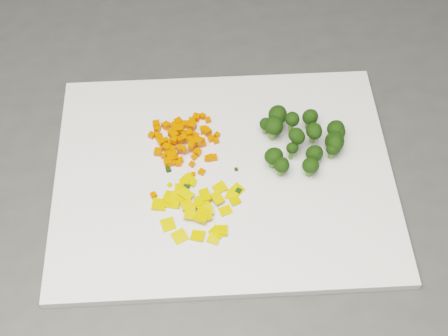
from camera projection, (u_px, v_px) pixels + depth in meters
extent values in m
cube|color=#40403E|center=(200.00, 315.00, 1.15)|extent=(1.12, 0.79, 0.90)
cube|color=white|center=(224.00, 175.00, 0.78)|extent=(0.46, 0.38, 0.01)
cube|color=#EA4A02|center=(214.00, 158.00, 0.78)|extent=(0.01, 0.01, 0.01)
cube|color=#EA4A02|center=(208.00, 120.00, 0.82)|extent=(0.01, 0.01, 0.01)
cube|color=#EA4A02|center=(186.00, 134.00, 0.80)|extent=(0.01, 0.01, 0.01)
cube|color=#EA4A02|center=(210.00, 158.00, 0.78)|extent=(0.01, 0.01, 0.01)
cube|color=#EA4A02|center=(180.00, 129.00, 0.80)|extent=(0.01, 0.01, 0.01)
cube|color=#EA4A02|center=(186.00, 124.00, 0.81)|extent=(0.01, 0.01, 0.01)
cube|color=#EA4A02|center=(191.00, 136.00, 0.80)|extent=(0.01, 0.01, 0.01)
cube|color=#EA4A02|center=(207.00, 159.00, 0.78)|extent=(0.01, 0.01, 0.01)
cube|color=#EA4A02|center=(164.00, 156.00, 0.78)|extent=(0.01, 0.01, 0.01)
cube|color=#EA4A02|center=(203.00, 116.00, 0.82)|extent=(0.01, 0.01, 0.01)
cube|color=#EA4A02|center=(174.00, 154.00, 0.78)|extent=(0.01, 0.01, 0.01)
cube|color=#EA4A02|center=(157.00, 153.00, 0.79)|extent=(0.01, 0.01, 0.01)
cube|color=#EA4A02|center=(190.00, 140.00, 0.79)|extent=(0.01, 0.01, 0.01)
cube|color=#EA4A02|center=(179.00, 122.00, 0.81)|extent=(0.01, 0.01, 0.01)
cube|color=#EA4A02|center=(184.00, 133.00, 0.80)|extent=(0.01, 0.01, 0.01)
cube|color=#EA4A02|center=(167.00, 148.00, 0.79)|extent=(0.01, 0.01, 0.01)
cube|color=#EA4A02|center=(194.00, 125.00, 0.81)|extent=(0.01, 0.01, 0.01)
cube|color=#EA4A02|center=(202.00, 143.00, 0.79)|extent=(0.01, 0.01, 0.01)
cube|color=#EA4A02|center=(181.00, 160.00, 0.78)|extent=(0.01, 0.01, 0.01)
cube|color=#EA4A02|center=(197.00, 152.00, 0.79)|extent=(0.01, 0.01, 0.01)
cube|color=#EA4A02|center=(152.00, 135.00, 0.80)|extent=(0.01, 0.01, 0.01)
cube|color=#EA4A02|center=(217.00, 135.00, 0.80)|extent=(0.01, 0.01, 0.01)
cube|color=#EA4A02|center=(184.00, 138.00, 0.79)|extent=(0.01, 0.01, 0.01)
cube|color=#EA4A02|center=(160.00, 137.00, 0.80)|extent=(0.01, 0.01, 0.01)
cube|color=#EA4A02|center=(171.00, 159.00, 0.78)|extent=(0.01, 0.01, 0.01)
cube|color=#EA4A02|center=(175.00, 158.00, 0.78)|extent=(0.01, 0.01, 0.01)
cube|color=#EA4A02|center=(176.00, 124.00, 0.81)|extent=(0.01, 0.01, 0.01)
cube|color=#EA4A02|center=(192.00, 143.00, 0.79)|extent=(0.01, 0.01, 0.01)
cube|color=#EA4A02|center=(175.00, 130.00, 0.80)|extent=(0.01, 0.01, 0.01)
cube|color=#EA4A02|center=(195.00, 136.00, 0.80)|extent=(0.01, 0.01, 0.01)
cube|color=#EA4A02|center=(192.00, 164.00, 0.78)|extent=(0.01, 0.01, 0.01)
cube|color=#EA4A02|center=(211.00, 139.00, 0.80)|extent=(0.01, 0.01, 0.01)
cube|color=#EA4A02|center=(183.00, 125.00, 0.81)|extent=(0.01, 0.01, 0.01)
cube|color=#EA4A02|center=(158.00, 152.00, 0.79)|extent=(0.01, 0.01, 0.01)
cube|color=#EA4A02|center=(175.00, 157.00, 0.78)|extent=(0.01, 0.01, 0.01)
cube|color=#EA4A02|center=(172.00, 149.00, 0.79)|extent=(0.01, 0.01, 0.01)
cube|color=#EA4A02|center=(181.00, 140.00, 0.79)|extent=(0.01, 0.01, 0.01)
cube|color=#EA4A02|center=(173.00, 163.00, 0.78)|extent=(0.01, 0.01, 0.01)
cube|color=#EA4A02|center=(198.00, 141.00, 0.79)|extent=(0.01, 0.01, 0.01)
cube|color=#EA4A02|center=(192.00, 121.00, 0.81)|extent=(0.01, 0.01, 0.01)
cube|color=#EA4A02|center=(173.00, 156.00, 0.78)|extent=(0.01, 0.01, 0.01)
cube|color=#EA4A02|center=(174.00, 126.00, 0.81)|extent=(0.01, 0.01, 0.01)
cube|color=#EA4A02|center=(174.00, 140.00, 0.79)|extent=(0.01, 0.01, 0.01)
cube|color=#EA4A02|center=(184.00, 149.00, 0.78)|extent=(0.01, 0.01, 0.01)
cube|color=#EA4A02|center=(193.00, 142.00, 0.79)|extent=(0.01, 0.01, 0.01)
cube|color=#EA4A02|center=(160.00, 139.00, 0.80)|extent=(0.01, 0.01, 0.01)
cube|color=#EA4A02|center=(192.00, 126.00, 0.80)|extent=(0.01, 0.01, 0.01)
cube|color=#EA4A02|center=(178.00, 128.00, 0.80)|extent=(0.01, 0.01, 0.01)
cube|color=#EA4A02|center=(174.00, 135.00, 0.79)|extent=(0.01, 0.01, 0.01)
cube|color=#EA4A02|center=(204.00, 130.00, 0.81)|extent=(0.01, 0.01, 0.01)
cube|color=#EA4A02|center=(189.00, 133.00, 0.79)|extent=(0.01, 0.01, 0.01)
cube|color=#EA4A02|center=(197.00, 139.00, 0.79)|extent=(0.01, 0.01, 0.01)
cube|color=#EA4A02|center=(168.00, 154.00, 0.79)|extent=(0.01, 0.01, 0.01)
cube|color=#EA4A02|center=(162.00, 142.00, 0.79)|extent=(0.01, 0.01, 0.01)
cube|color=#EA4A02|center=(197.00, 152.00, 0.79)|extent=(0.01, 0.01, 0.01)
cube|color=#EA4A02|center=(166.00, 126.00, 0.81)|extent=(0.01, 0.01, 0.01)
cube|color=#EA4A02|center=(169.00, 125.00, 0.81)|extent=(0.01, 0.01, 0.01)
cube|color=#EA4A02|center=(170.00, 132.00, 0.79)|extent=(0.01, 0.01, 0.01)
cube|color=#EA4A02|center=(195.00, 137.00, 0.80)|extent=(0.01, 0.01, 0.01)
cube|color=#EA4A02|center=(180.00, 148.00, 0.78)|extent=(0.01, 0.01, 0.01)
cube|color=#EA4A02|center=(170.00, 151.00, 0.79)|extent=(0.01, 0.01, 0.01)
cube|color=#EA4A02|center=(194.00, 126.00, 0.81)|extent=(0.01, 0.01, 0.01)
cube|color=#EA4A02|center=(177.00, 139.00, 0.79)|extent=(0.01, 0.01, 0.01)
cube|color=#EA4A02|center=(181.00, 130.00, 0.81)|extent=(0.01, 0.01, 0.01)
cube|color=#EA4A02|center=(196.00, 117.00, 0.82)|extent=(0.01, 0.01, 0.01)
cube|color=#EA4A02|center=(194.00, 157.00, 0.78)|extent=(0.01, 0.01, 0.01)
cube|color=#EA4A02|center=(156.00, 124.00, 0.81)|extent=(0.01, 0.01, 0.01)
cube|color=#EA4A02|center=(171.00, 143.00, 0.79)|extent=(0.01, 0.01, 0.01)
cube|color=#EA4A02|center=(179.00, 128.00, 0.81)|extent=(0.01, 0.01, 0.01)
cube|color=#EA4A02|center=(168.00, 165.00, 0.78)|extent=(0.01, 0.01, 0.01)
cube|color=#EA4A02|center=(201.00, 140.00, 0.79)|extent=(0.01, 0.01, 0.01)
cube|color=#EA4A02|center=(207.00, 132.00, 0.80)|extent=(0.01, 0.01, 0.01)
cube|color=#EA4A02|center=(216.00, 141.00, 0.80)|extent=(0.01, 0.01, 0.01)
cube|color=#EA4A02|center=(159.00, 136.00, 0.80)|extent=(0.01, 0.01, 0.01)
cube|color=#EA4A02|center=(211.00, 138.00, 0.80)|extent=(0.01, 0.01, 0.01)
cube|color=#EA4A02|center=(191.00, 146.00, 0.78)|extent=(0.01, 0.01, 0.01)
cube|color=#EA4A02|center=(157.00, 129.00, 0.81)|extent=(0.01, 0.01, 0.01)
cube|color=#EA4A02|center=(166.00, 141.00, 0.80)|extent=(0.01, 0.01, 0.01)
cube|color=#EA4A02|center=(174.00, 158.00, 0.78)|extent=(0.01, 0.01, 0.01)
cube|color=#EA4A02|center=(168.00, 163.00, 0.78)|extent=(0.01, 0.01, 0.01)
cube|color=#EA4A02|center=(175.00, 131.00, 0.80)|extent=(0.01, 0.01, 0.01)
cube|color=#EA4A02|center=(179.00, 163.00, 0.78)|extent=(0.01, 0.01, 0.01)
cube|color=#DDA20B|center=(186.00, 194.00, 0.75)|extent=(0.02, 0.02, 0.00)
cube|color=#DDA20B|center=(184.00, 185.00, 0.76)|extent=(0.01, 0.02, 0.01)
cube|color=#DDA20B|center=(213.00, 239.00, 0.72)|extent=(0.02, 0.02, 0.01)
cube|color=#DDA20B|center=(190.00, 212.00, 0.73)|extent=(0.02, 0.02, 0.01)
cube|color=#DDA20B|center=(168.00, 225.00, 0.73)|extent=(0.02, 0.02, 0.01)
cube|color=#DDA20B|center=(205.00, 195.00, 0.75)|extent=(0.01, 0.02, 0.01)
cube|color=#DDA20B|center=(173.00, 204.00, 0.74)|extent=(0.02, 0.02, 0.01)
cube|color=#DDA20B|center=(209.00, 210.00, 0.73)|extent=(0.01, 0.01, 0.01)
cube|color=#DDA20B|center=(225.00, 211.00, 0.74)|extent=(0.02, 0.01, 0.01)
cube|color=#DDA20B|center=(187.00, 205.00, 0.74)|extent=(0.01, 0.01, 0.00)
cube|color=#DDA20B|center=(201.00, 204.00, 0.74)|extent=(0.02, 0.02, 0.00)
cube|color=#DDA20B|center=(205.00, 215.00, 0.73)|extent=(0.02, 0.02, 0.00)
cube|color=#DDA20B|center=(235.00, 201.00, 0.75)|extent=(0.01, 0.01, 0.01)
cube|color=#DDA20B|center=(180.00, 189.00, 0.76)|extent=(0.02, 0.02, 0.00)
cube|color=#DDA20B|center=(186.00, 181.00, 0.76)|extent=(0.02, 0.02, 0.01)
cube|color=#DDA20B|center=(159.00, 205.00, 0.74)|extent=(0.02, 0.02, 0.01)
cube|color=#DDA20B|center=(223.00, 231.00, 0.72)|extent=(0.01, 0.02, 0.01)
cube|color=#DDA20B|center=(180.00, 236.00, 0.72)|extent=(0.02, 0.02, 0.01)
cube|color=#DDA20B|center=(199.00, 202.00, 0.74)|extent=(0.01, 0.01, 0.00)
cube|color=#DDA20B|center=(198.00, 236.00, 0.72)|extent=(0.02, 0.02, 0.01)
cube|color=#DDA20B|center=(217.00, 232.00, 0.72)|extent=(0.02, 0.02, 0.01)
cube|color=#DDA20B|center=(201.00, 218.00, 0.73)|extent=(0.02, 0.02, 0.01)
cube|color=#DDA20B|center=(236.00, 191.00, 0.76)|extent=(0.02, 0.02, 0.01)
cube|color=#DDA20B|center=(220.00, 188.00, 0.76)|extent=(0.02, 0.02, 0.01)
cube|color=#DDA20B|center=(220.00, 186.00, 0.76)|extent=(0.02, 0.01, 0.00)
cube|color=#DDA20B|center=(184.00, 197.00, 0.75)|extent=(0.02, 0.02, 0.01)
cube|color=#DDA20B|center=(190.00, 179.00, 0.76)|extent=(0.02, 0.02, 0.01)
cube|color=#DDA20B|center=(232.00, 196.00, 0.75)|extent=(0.02, 0.02, 0.01)
cube|color=#DDA20B|center=(170.00, 200.00, 0.75)|extent=(0.02, 0.02, 0.01)
cube|color=#DDA20B|center=(217.00, 198.00, 0.74)|extent=(0.02, 0.02, 0.01)
cube|color=#DDA20B|center=(170.00, 197.00, 0.75)|extent=(0.02, 0.02, 0.01)
cube|color=#DDA20B|center=(176.00, 197.00, 0.75)|extent=(0.02, 0.02, 0.01)
cube|color=#EA4A02|center=(202.00, 172.00, 0.77)|extent=(0.01, 0.01, 0.01)
cube|color=#EA4A02|center=(169.00, 150.00, 0.79)|extent=(0.01, 0.01, 0.00)
cube|color=black|center=(195.00, 142.00, 0.80)|extent=(0.01, 0.01, 0.01)
cube|color=#DDA20B|center=(170.00, 185.00, 0.76)|extent=(0.01, 0.01, 0.00)
cube|color=#EA4A02|center=(153.00, 195.00, 0.75)|extent=(0.01, 0.01, 0.00)
cube|color=black|center=(207.00, 218.00, 0.73)|extent=(0.01, 0.01, 0.00)
cube|color=#DDA20B|center=(193.00, 184.00, 0.76)|extent=(0.01, 0.01, 0.01)
cube|color=black|center=(186.00, 188.00, 0.76)|extent=(0.01, 0.01, 0.01)
cube|color=#DDA20B|center=(177.00, 137.00, 0.80)|extent=(0.01, 0.01, 0.00)
cube|color=#DDA20B|center=(198.00, 154.00, 0.79)|extent=(0.01, 0.01, 0.00)
cube|color=black|center=(236.00, 169.00, 0.77)|extent=(0.00, 0.00, 0.00)
cube|color=black|center=(168.00, 170.00, 0.77)|extent=(0.01, 0.01, 0.00)
cube|color=#EA4A02|center=(193.00, 174.00, 0.77)|extent=(0.01, 0.01, 0.00)
cube|color=black|center=(239.00, 191.00, 0.75)|extent=(0.01, 0.01, 0.00)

